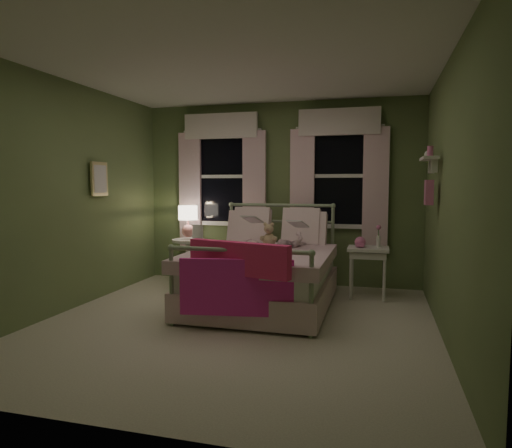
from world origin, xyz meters
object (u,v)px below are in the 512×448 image
(bed, at_px, (264,273))
(table_lamp, at_px, (188,218))
(child_right, at_px, (294,223))
(child_left, at_px, (251,223))
(nightstand_right, at_px, (368,255))
(teddy_bear, at_px, (269,237))
(nightstand_left, at_px, (188,255))

(bed, xyz_separation_m, table_lamp, (-1.33, 0.85, 0.57))
(bed, height_order, child_right, child_right)
(bed, relative_size, child_right, 2.69)
(child_right, bearing_deg, child_left, 17.98)
(child_right, xyz_separation_m, nightstand_right, (0.90, 0.24, -0.40))
(bed, distance_m, table_lamp, 1.68)
(bed, relative_size, teddy_bear, 6.78)
(bed, distance_m, child_left, 0.75)
(teddy_bear, bearing_deg, bed, -90.00)
(bed, relative_size, child_left, 2.77)
(bed, xyz_separation_m, nightstand_left, (-1.33, 0.85, 0.03))
(teddy_bear, relative_size, nightstand_left, 0.46)
(nightstand_left, xyz_separation_m, nightstand_right, (2.51, -0.19, 0.13))
(child_left, distance_m, table_lamp, 1.13)
(child_right, height_order, nightstand_right, child_right)
(bed, distance_m, nightstand_left, 1.58)
(child_left, bearing_deg, bed, 112.61)
(child_left, height_order, table_lamp, child_left)
(child_right, height_order, nightstand_left, child_right)
(child_left, distance_m, nightstand_right, 1.53)
(child_left, bearing_deg, teddy_bear, 139.52)
(child_left, relative_size, table_lamp, 1.63)
(child_right, distance_m, table_lamp, 1.67)
(child_right, relative_size, teddy_bear, 2.52)
(bed, distance_m, nightstand_right, 1.36)
(child_right, xyz_separation_m, teddy_bear, (-0.28, -0.16, -0.16))
(teddy_bear, xyz_separation_m, nightstand_left, (-1.33, 0.58, -0.37))
(nightstand_left, bearing_deg, table_lamp, -90.00)
(child_right, xyz_separation_m, table_lamp, (-1.61, 0.42, 0.01))
(child_right, relative_size, table_lamp, 1.68)
(child_left, bearing_deg, nightstand_right, 178.23)
(nightstand_left, bearing_deg, child_left, -22.01)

